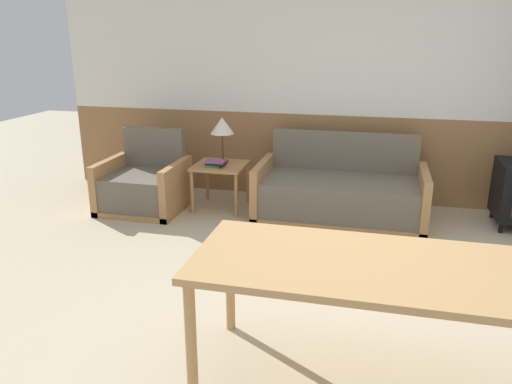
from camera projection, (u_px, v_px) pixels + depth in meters
ground_plane at (337, 315)px, 3.48m from camera, size 16.00×16.00×0.00m
wall_back at (365, 83)px, 5.50m from camera, size 7.20×0.06×2.70m
couch at (340, 194)px, 5.28m from camera, size 1.75×0.88×0.85m
armchair at (144, 187)px, 5.52m from camera, size 0.87×0.78×0.86m
side_table at (221, 171)px, 5.51m from camera, size 0.56×0.56×0.50m
table_lamp at (222, 127)px, 5.46m from camera, size 0.26×0.26×0.51m
book_stack at (215, 163)px, 5.39m from camera, size 0.23×0.17×0.07m
dining_table at (387, 277)px, 2.58m from camera, size 2.04×0.82×0.75m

